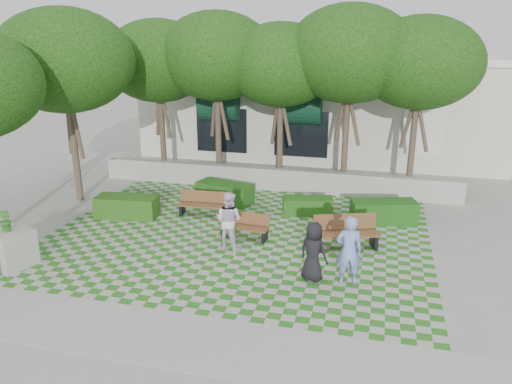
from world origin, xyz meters
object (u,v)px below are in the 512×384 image
(person_blue, at_px, (349,250))
(person_dark, at_px, (313,252))
(hedge_east, at_px, (384,212))
(hedge_west, at_px, (127,207))
(hedge_midleft, at_px, (225,193))
(bench_west, at_px, (202,204))
(hedge_midright, at_px, (308,206))
(bench_mid, at_px, (245,226))
(planter_back, at_px, (10,247))
(person_white, at_px, (229,220))
(bench_east, at_px, (346,233))

(person_blue, distance_m, person_dark, 0.92)
(person_dark, bearing_deg, hedge_east, -86.79)
(hedge_west, bearing_deg, person_blue, -20.96)
(hedge_east, relative_size, hedge_midleft, 1.01)
(bench_west, xyz_separation_m, hedge_midright, (3.66, 1.05, -0.10))
(bench_mid, height_order, hedge_midright, bench_mid)
(person_blue, bearing_deg, hedge_midright, -81.36)
(person_dark, bearing_deg, bench_west, -17.07)
(hedge_east, xyz_separation_m, person_dark, (-1.76, -4.79, 0.43))
(hedge_east, relative_size, person_dark, 1.35)
(bench_mid, height_order, hedge_west, bench_mid)
(bench_west, distance_m, hedge_midleft, 1.60)
(planter_back, bearing_deg, hedge_west, 74.27)
(bench_mid, bearing_deg, person_white, -102.33)
(hedge_east, relative_size, hedge_midright, 1.24)
(hedge_midleft, relative_size, person_dark, 1.34)
(hedge_midleft, bearing_deg, bench_mid, -61.71)
(bench_east, relative_size, hedge_west, 0.95)
(person_dark, bearing_deg, hedge_west, -0.12)
(bench_west, height_order, person_dark, person_dark)
(hedge_east, bearing_deg, hedge_midright, 177.03)
(hedge_midright, xyz_separation_m, hedge_west, (-6.18, -1.85, 0.07))
(hedge_west, distance_m, person_blue, 8.57)
(hedge_east, height_order, person_dark, person_dark)
(bench_east, relative_size, hedge_midright, 1.15)
(planter_back, bearing_deg, person_white, 26.01)
(person_blue, height_order, person_white, person_blue)
(hedge_midright, bearing_deg, person_blue, -69.86)
(hedge_midright, height_order, person_blue, person_blue)
(person_blue, bearing_deg, bench_mid, -45.08)
(bench_mid, relative_size, hedge_west, 0.73)
(bench_east, bearing_deg, hedge_east, 46.67)
(bench_east, relative_size, bench_mid, 1.29)
(hedge_midleft, bearing_deg, bench_east, -32.80)
(planter_back, relative_size, person_blue, 0.92)
(bench_mid, bearing_deg, person_dark, -37.35)
(person_blue, distance_m, person_white, 3.93)
(person_blue, bearing_deg, bench_east, -95.64)
(planter_back, bearing_deg, bench_west, 54.01)
(hedge_midright, distance_m, hedge_west, 6.45)
(bench_east, xyz_separation_m, person_blue, (0.23, -2.29, 0.45))
(hedge_west, bearing_deg, person_dark, -23.53)
(bench_east, distance_m, bench_west, 5.46)
(bench_east, height_order, bench_west, bench_east)
(hedge_east, relative_size, person_blue, 1.17)
(person_dark, bearing_deg, person_blue, -155.14)
(bench_east, xyz_separation_m, bench_west, (-5.22, 1.58, -0.08))
(hedge_east, bearing_deg, bench_mid, -149.51)
(hedge_midleft, xyz_separation_m, planter_back, (-4.10, -6.73, 0.19))
(hedge_west, relative_size, person_blue, 1.15)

